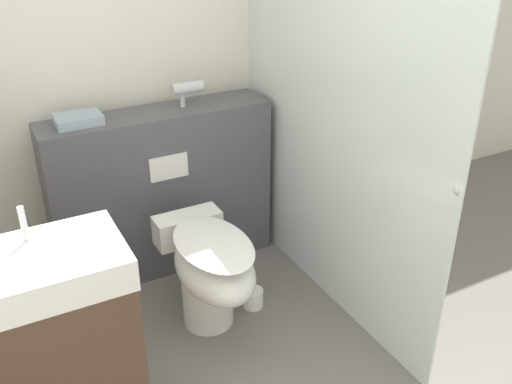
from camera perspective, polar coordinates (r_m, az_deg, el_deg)
wall_back at (r=3.42m, az=-9.15°, el=13.74°), size 8.00×0.06×2.50m
partition_panel at (r=3.40m, az=-9.33°, el=0.05°), size 1.29×0.30×0.99m
shower_glass at (r=2.92m, az=7.56°, el=7.70°), size 0.04×1.78×2.13m
toilet at (r=2.93m, az=-4.66°, el=-7.76°), size 0.36×0.70×0.56m
sink_vanity at (r=2.42m, az=-19.59°, el=-15.06°), size 0.63×0.41×1.06m
hair_drier at (r=3.25m, az=-6.76°, el=10.25°), size 0.21×0.06×0.14m
folded_towel at (r=3.11m, az=-17.35°, el=6.95°), size 0.24×0.18×0.05m
spare_toilet_roll at (r=3.23m, az=-0.32°, el=-10.55°), size 0.12×0.12×0.10m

